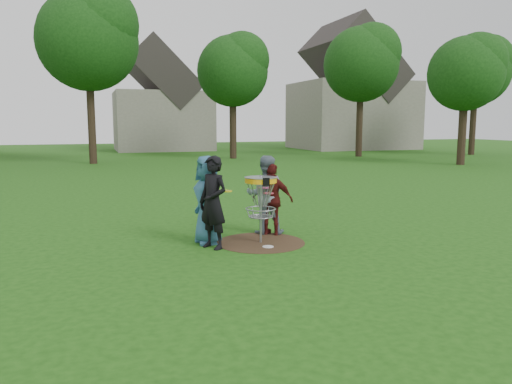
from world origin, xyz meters
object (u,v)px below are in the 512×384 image
object	(u,v)px
player_blue	(208,200)
disc_golf_basket	(261,193)
player_maroon	(273,199)
player_black	(213,202)
player_grey	(265,195)

from	to	relation	value
player_blue	disc_golf_basket	bearing A→B (deg)	67.95
player_blue	disc_golf_basket	xyz separation A→B (m)	(1.02, -0.30, 0.13)
player_blue	player_maroon	distance (m)	1.53
player_blue	player_maroon	bearing A→B (deg)	95.95
player_maroon	disc_golf_basket	size ratio (longest dim) A/B	1.12
player_black	player_grey	distance (m)	1.67
player_blue	player_maroon	world-z (taller)	player_blue
player_grey	disc_golf_basket	size ratio (longest dim) A/B	1.24
player_black	player_maroon	size ratio (longest dim) A/B	1.16
player_black	disc_golf_basket	distance (m)	1.03
player_blue	player_black	world-z (taller)	player_black
player_blue	player_grey	size ratio (longest dim) A/B	1.03
player_black	player_blue	bearing A→B (deg)	148.56
player_maroon	disc_golf_basket	distance (m)	0.81
player_grey	player_maroon	bearing A→B (deg)	138.38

